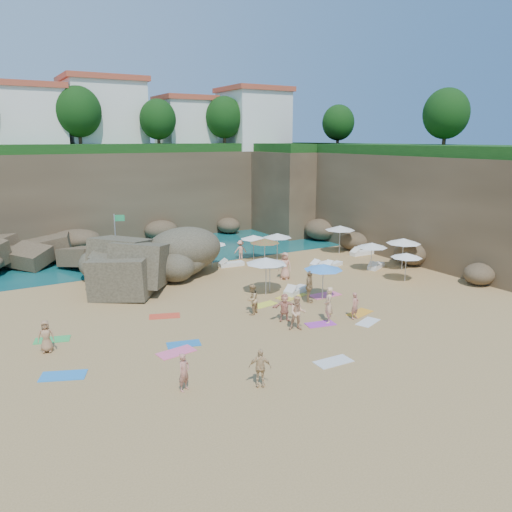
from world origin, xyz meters
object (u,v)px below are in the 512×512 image
parasol_1 (277,235)px  person_stand_1 (252,299)px  person_stand_0 (184,372)px  person_stand_4 (285,266)px  flag_pole (117,234)px  person_stand_2 (240,250)px  person_stand_5 (177,253)px  parasol_0 (212,243)px  lounger_0 (231,264)px  rock_outcrop (161,282)px  parasol_2 (254,237)px  person_stand_3 (309,287)px  person_stand_6 (328,305)px

parasol_1 → person_stand_1: (-7.89, -9.75, -1.11)m
person_stand_0 → person_stand_4: bearing=13.7°
flag_pole → person_stand_4: size_ratio=2.15×
person_stand_2 → person_stand_5: 5.04m
parasol_0 → lounger_0: size_ratio=1.12×
person_stand_4 → person_stand_5: (-4.89, 7.19, -0.00)m
rock_outcrop → person_stand_5: size_ratio=4.36×
person_stand_2 → person_stand_4: size_ratio=0.82×
parasol_2 → person_stand_3: bearing=-103.2°
rock_outcrop → person_stand_5: bearing=54.2°
rock_outcrop → parasol_0: 5.36m
flag_pole → person_stand_5: bearing=-22.0°
parasol_1 → parasol_0: bearing=173.6°
parasol_0 → person_stand_0: bearing=-118.7°
flag_pole → lounger_0: 8.63m
parasol_2 → person_stand_2: bearing=152.8°
parasol_0 → person_stand_5: size_ratio=1.14×
person_stand_1 → person_stand_6: (2.78, -3.06, 0.11)m
parasol_2 → person_stand_5: (-5.91, 1.20, -0.85)m
parasol_0 → parasol_1: parasol_1 is taller
person_stand_5 → person_stand_1: bearing=-89.2°
rock_outcrop → person_stand_5: person_stand_5 is taller
parasol_1 → person_stand_3: 10.54m
person_stand_2 → person_stand_6: (-2.70, -14.41, 0.19)m
person_stand_0 → person_stand_3: bearing=1.5°
person_stand_0 → person_stand_3: (10.26, 6.04, 0.20)m
parasol_0 → person_stand_6: parasol_0 is taller
lounger_0 → person_stand_5: person_stand_5 is taller
parasol_0 → person_stand_0: (-8.95, -16.32, -1.09)m
lounger_0 → person_stand_1: 10.60m
parasol_1 → flag_pole: bearing=160.9°
person_stand_2 → rock_outcrop: bearing=32.9°
parasol_0 → person_stand_5: (-2.05, 1.73, -0.91)m
rock_outcrop → flag_pole: 5.97m
flag_pole → person_stand_3: (7.33, -13.61, -1.61)m
person_stand_2 → parasol_0: bearing=30.9°
person_stand_0 → parasol_0: bearing=32.3°
person_stand_4 → person_stand_1: bearing=-83.5°
parasol_2 → person_stand_6: bearing=-104.6°
parasol_0 → person_stand_3: parasol_0 is taller
parasol_1 → person_stand_4: bearing=-117.3°
person_stand_3 → person_stand_4: bearing=25.7°
person_stand_0 → person_stand_6: (9.18, 2.91, 0.21)m
person_stand_2 → person_stand_4: (-0.10, -6.46, 0.17)m
person_stand_4 → person_stand_5: size_ratio=1.00×
person_stand_1 → person_stand_6: size_ratio=0.89×
person_stand_0 → person_stand_5: person_stand_5 is taller
parasol_0 → parasol_1: (5.34, -0.60, 0.11)m
lounger_0 → person_stand_3: bearing=-85.1°
person_stand_0 → person_stand_2: (11.88, 17.32, 0.02)m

